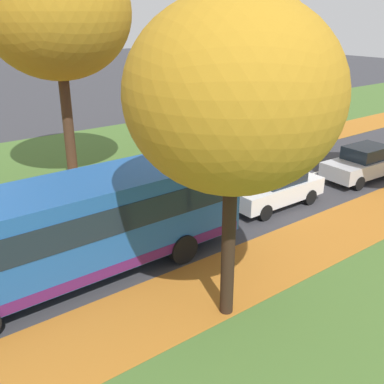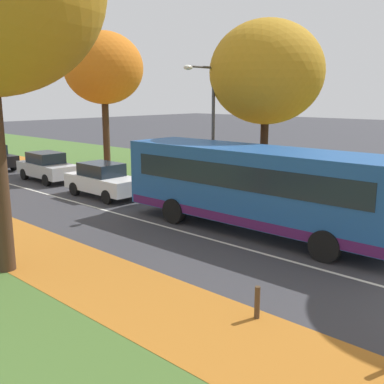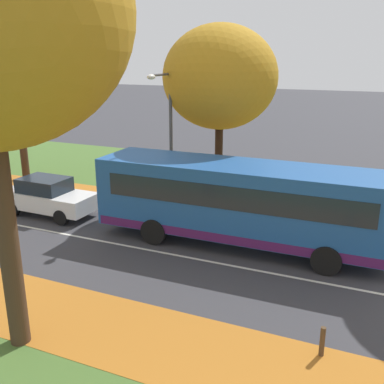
{
  "view_description": "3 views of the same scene",
  "coord_description": "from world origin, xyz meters",
  "px_view_note": "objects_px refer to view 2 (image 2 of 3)",
  "views": [
    {
      "loc": [
        13.07,
        2.87,
        7.39
      ],
      "look_at": [
        0.99,
        12.06,
        1.34
      ],
      "focal_mm": 42.0,
      "sensor_mm": 36.0,
      "label": 1
    },
    {
      "loc": [
        -11.17,
        -1.36,
        4.77
      ],
      "look_at": [
        -0.47,
        8.33,
        1.65
      ],
      "focal_mm": 42.0,
      "sensor_mm": 36.0,
      "label": 2
    },
    {
      "loc": [
        -12.79,
        2.84,
        6.63
      ],
      "look_at": [
        0.02,
        8.43,
        2.35
      ],
      "focal_mm": 42.0,
      "sensor_mm": 36.0,
      "label": 3
    }
  ],
  "objects_px": {
    "tree_right_mid": "(104,68)",
    "car_white_lead": "(103,180)",
    "bus": "(256,185)",
    "bollard_third": "(257,303)",
    "car_silver_following": "(47,167)",
    "tree_right_near": "(266,73)",
    "streetlamp_right": "(208,120)"
  },
  "relations": [
    {
      "from": "tree_right_mid",
      "to": "car_white_lead",
      "type": "relative_size",
      "value": 2.01
    },
    {
      "from": "bus",
      "to": "car_white_lead",
      "type": "distance_m",
      "value": 8.62
    },
    {
      "from": "bollard_third",
      "to": "car_silver_following",
      "type": "xyz_separation_m",
      "value": [
        5.47,
        17.91,
        0.44
      ]
    },
    {
      "from": "bollard_third",
      "to": "car_silver_following",
      "type": "bearing_deg",
      "value": 73.03
    },
    {
      "from": "tree_right_near",
      "to": "tree_right_mid",
      "type": "distance_m",
      "value": 11.5
    },
    {
      "from": "car_white_lead",
      "to": "bollard_third",
      "type": "bearing_deg",
      "value": -112.63
    },
    {
      "from": "bus",
      "to": "car_white_lead",
      "type": "relative_size",
      "value": 2.47
    },
    {
      "from": "streetlamp_right",
      "to": "bus",
      "type": "height_order",
      "value": "streetlamp_right"
    },
    {
      "from": "bollard_third",
      "to": "bus",
      "type": "xyz_separation_m",
      "value": [
        5.34,
        3.69,
        1.33
      ]
    },
    {
      "from": "tree_right_near",
      "to": "bus",
      "type": "distance_m",
      "value": 6.06
    },
    {
      "from": "tree_right_near",
      "to": "car_silver_following",
      "type": "relative_size",
      "value": 1.86
    },
    {
      "from": "tree_right_mid",
      "to": "car_white_lead",
      "type": "bearing_deg",
      "value": -129.01
    },
    {
      "from": "streetlamp_right",
      "to": "car_silver_following",
      "type": "height_order",
      "value": "streetlamp_right"
    },
    {
      "from": "tree_right_mid",
      "to": "car_silver_following",
      "type": "distance_m",
      "value": 6.74
    },
    {
      "from": "car_white_lead",
      "to": "bus",
      "type": "bearing_deg",
      "value": -88.48
    },
    {
      "from": "tree_right_near",
      "to": "bollard_third",
      "type": "height_order",
      "value": "tree_right_near"
    },
    {
      "from": "tree_right_mid",
      "to": "car_silver_following",
      "type": "height_order",
      "value": "tree_right_mid"
    },
    {
      "from": "car_silver_following",
      "to": "streetlamp_right",
      "type": "bearing_deg",
      "value": -80.45
    },
    {
      "from": "tree_right_near",
      "to": "tree_right_mid",
      "type": "xyz_separation_m",
      "value": [
        0.07,
        11.48,
        0.61
      ]
    },
    {
      "from": "car_white_lead",
      "to": "car_silver_following",
      "type": "xyz_separation_m",
      "value": [
        0.36,
        5.66,
        0.0
      ]
    },
    {
      "from": "bollard_third",
      "to": "car_white_lead",
      "type": "bearing_deg",
      "value": 67.37
    },
    {
      "from": "tree_right_near",
      "to": "tree_right_mid",
      "type": "height_order",
      "value": "tree_right_mid"
    },
    {
      "from": "tree_right_mid",
      "to": "streetlamp_right",
      "type": "bearing_deg",
      "value": -101.96
    },
    {
      "from": "tree_right_near",
      "to": "streetlamp_right",
      "type": "distance_m",
      "value": 3.22
    },
    {
      "from": "tree_right_mid",
      "to": "bollard_third",
      "type": "distance_m",
      "value": 20.68
    },
    {
      "from": "tree_right_mid",
      "to": "car_white_lead",
      "type": "height_order",
      "value": "tree_right_mid"
    },
    {
      "from": "streetlamp_right",
      "to": "car_white_lead",
      "type": "height_order",
      "value": "streetlamp_right"
    },
    {
      "from": "streetlamp_right",
      "to": "tree_right_near",
      "type": "bearing_deg",
      "value": -36.77
    },
    {
      "from": "tree_right_near",
      "to": "bus",
      "type": "xyz_separation_m",
      "value": [
        -3.92,
        -2.29,
        -4.01
      ]
    },
    {
      "from": "bollard_third",
      "to": "car_silver_following",
      "type": "relative_size",
      "value": 0.17
    },
    {
      "from": "bollard_third",
      "to": "streetlamp_right",
      "type": "relative_size",
      "value": 0.12
    },
    {
      "from": "streetlamp_right",
      "to": "car_silver_following",
      "type": "bearing_deg",
      "value": 99.55
    }
  ]
}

